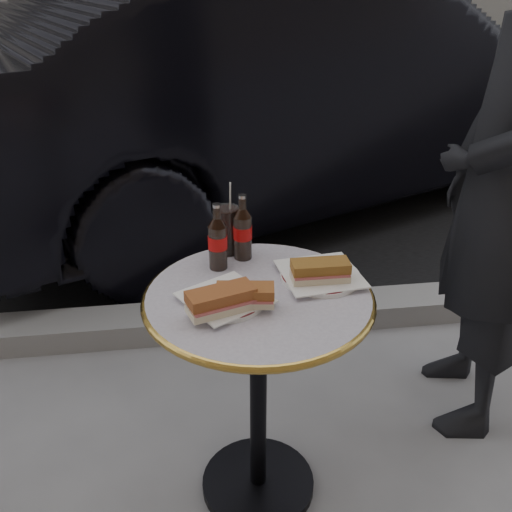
{
  "coord_description": "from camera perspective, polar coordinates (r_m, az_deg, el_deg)",
  "views": [
    {
      "loc": [
        -0.18,
        -1.28,
        1.53
      ],
      "look_at": [
        0.0,
        0.05,
        0.82
      ],
      "focal_mm": 40.0,
      "sensor_mm": 36.0,
      "label": 1
    }
  ],
  "objects": [
    {
      "name": "cola_glass",
      "position": [
        1.7,
        -2.89,
        2.62
      ],
      "size": [
        0.09,
        0.09,
        0.15
      ],
      "primitive_type": "cylinder",
      "rotation": [
        0.0,
        0.0,
        0.34
      ],
      "color": "black",
      "rests_on": "bistro_table"
    },
    {
      "name": "bistro_table",
      "position": [
        1.74,
        0.23,
        -14.14
      ],
      "size": [
        0.62,
        0.62,
        0.73
      ],
      "primitive_type": null,
      "color": "#BAB2C4",
      "rests_on": "ground"
    },
    {
      "name": "plate_right",
      "position": [
        1.6,
        6.43,
        -2.01
      ],
      "size": [
        0.24,
        0.24,
        0.01
      ],
      "primitive_type": "cylinder",
      "rotation": [
        0.0,
        0.0,
        -0.06
      ],
      "color": "white",
      "rests_on": "bistro_table"
    },
    {
      "name": "ground",
      "position": [
        2.0,
        0.21,
        -21.98
      ],
      "size": [
        80.0,
        80.0,
        0.0
      ],
      "primitive_type": "plane",
      "color": "gray",
      "rests_on": "ground"
    },
    {
      "name": "sandwich_left_a",
      "position": [
        1.41,
        -3.52,
        -4.56
      ],
      "size": [
        0.18,
        0.13,
        0.06
      ],
      "primitive_type": "cube",
      "rotation": [
        0.0,
        0.0,
        0.31
      ],
      "color": "brown",
      "rests_on": "plate_left"
    },
    {
      "name": "sandwich_right",
      "position": [
        1.55,
        6.43,
        -1.59
      ],
      "size": [
        0.16,
        0.07,
        0.05
      ],
      "primitive_type": "cube",
      "rotation": [
        0.0,
        0.0,
        -0.01
      ],
      "color": "brown",
      "rests_on": "plate_right"
    },
    {
      "name": "curb",
      "position": [
        2.64,
        -2.47,
        -6.33
      ],
      "size": [
        40.0,
        0.2,
        0.12
      ],
      "primitive_type": "cube",
      "color": "gray",
      "rests_on": "ground"
    },
    {
      "name": "sandwich_left_b",
      "position": [
        1.44,
        -1.09,
        -4.07
      ],
      "size": [
        0.15,
        0.09,
        0.05
      ],
      "primitive_type": "cube",
      "rotation": [
        0.0,
        0.0,
        -0.14
      ],
      "color": "#955125",
      "rests_on": "plate_left"
    },
    {
      "name": "cola_bottle_right",
      "position": [
        1.66,
        -1.35,
        2.93
      ],
      "size": [
        0.07,
        0.07,
        0.2
      ],
      "primitive_type": null,
      "rotation": [
        0.0,
        0.0,
        -0.26
      ],
      "color": "black",
      "rests_on": "bistro_table"
    },
    {
      "name": "parked_car",
      "position": [
        3.9,
        4.27,
        16.36
      ],
      "size": [
        3.39,
        4.92,
        1.53
      ],
      "primitive_type": "imported",
      "rotation": [
        0.0,
        0.0,
        1.99
      ],
      "color": "black",
      "rests_on": "ground"
    },
    {
      "name": "plate_left",
      "position": [
        1.48,
        -3.12,
        -4.42
      ],
      "size": [
        0.27,
        0.27,
        0.01
      ],
      "primitive_type": "cylinder",
      "rotation": [
        0.0,
        0.0,
        0.34
      ],
      "color": "white",
      "rests_on": "bistro_table"
    },
    {
      "name": "asphalt_road",
      "position": [
        6.47,
        -6.02,
        13.88
      ],
      "size": [
        40.0,
        8.0,
        0.0
      ],
      "primitive_type": "cube",
      "color": "black",
      "rests_on": "ground"
    },
    {
      "name": "pedestrian",
      "position": [
        1.97,
        23.44,
        6.11
      ],
      "size": [
        0.53,
        0.71,
        1.75
      ],
      "primitive_type": "imported",
      "rotation": [
        0.0,
        0.0,
        -1.76
      ],
      "color": "black",
      "rests_on": "ground"
    },
    {
      "name": "cola_bottle_left",
      "position": [
        1.6,
        -3.88,
        1.96
      ],
      "size": [
        0.07,
        0.07,
        0.2
      ],
      "primitive_type": null,
      "rotation": [
        0.0,
        0.0,
        -0.35
      ],
      "color": "black",
      "rests_on": "bistro_table"
    }
  ]
}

